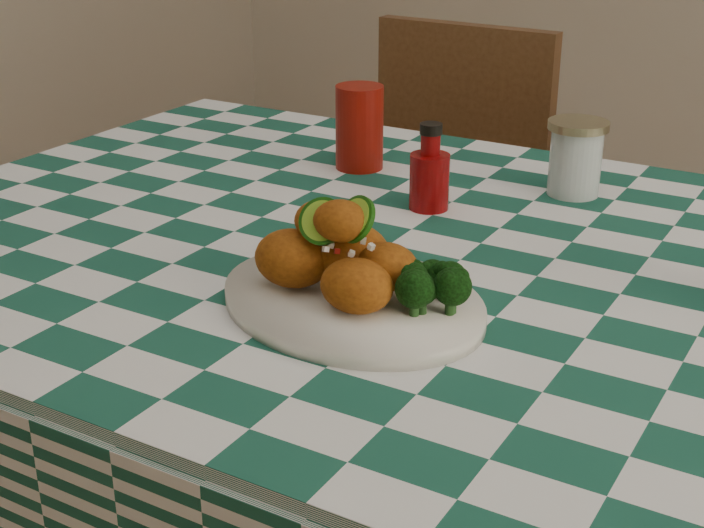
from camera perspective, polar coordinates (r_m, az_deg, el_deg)
The scene contains 8 objects.
dining_table at distance 1.45m, azimuth 5.63°, elevation -14.24°, with size 1.66×1.06×0.79m, color #174F3D, non-canonical shape.
plate at distance 1.11m, azimuth -0.00°, elevation -2.19°, with size 0.33×0.26×0.02m, color silver, non-canonical shape.
fried_chicken_pile at distance 1.09m, azimuth -0.38°, elevation 0.96°, with size 0.17×0.13×0.11m, color #9D4D0F, non-canonical shape.
broccoli_side at distance 1.06m, azimuth 4.76°, elevation -1.32°, with size 0.07×0.07×0.05m, color black, non-canonical shape.
red_tumbler at distance 1.59m, azimuth 0.44°, elevation 7.96°, with size 0.08×0.08×0.13m, color maroon.
ketchup_bottle at distance 1.41m, azimuth 4.55°, elevation 5.67°, with size 0.06×0.06×0.13m, color #710506, non-canonical shape.
mason_jar at distance 1.50m, azimuth 12.88°, elevation 6.03°, with size 0.09×0.09×0.11m, color #B2BCBA, non-canonical shape.
wooden_chair_left at distance 2.15m, azimuth 3.95°, elevation 0.87°, with size 0.42×0.44×0.92m, color #472814, non-canonical shape.
Camera 1 is at (0.46, -1.06, 1.27)m, focal length 50.00 mm.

